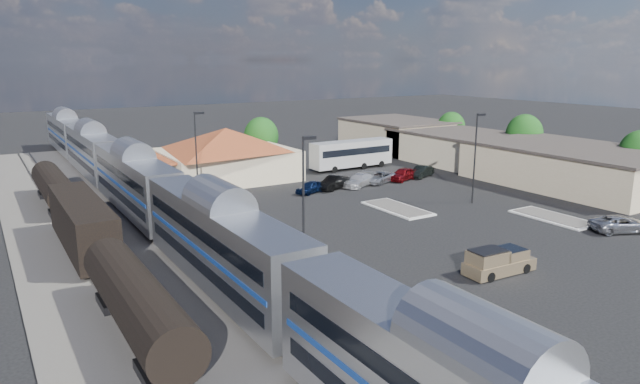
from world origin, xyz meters
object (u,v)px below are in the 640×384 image
station_depot (226,154)px  pickup_truck (499,262)px  suv (621,224)px  coach_bus (352,153)px

station_depot → pickup_truck: station_depot is taller
station_depot → pickup_truck: 39.14m
suv → pickup_truck: bearing=118.8°
station_depot → pickup_truck: bearing=-84.6°
station_depot → suv: size_ratio=3.63×
station_depot → suv: bearing=-62.2°
pickup_truck → coach_bus: (13.05, 36.58, 1.31)m
pickup_truck → coach_bus: size_ratio=0.44×
station_depot → suv: (19.83, -37.62, -2.43)m
station_depot → coach_bus: bearing=-7.9°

